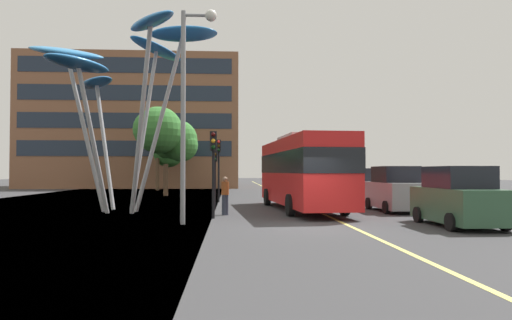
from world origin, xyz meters
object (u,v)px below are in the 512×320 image
Objects in this scene: red_bus at (302,169)px; traffic_light_island_mid at (219,157)px; traffic_light_kerb_far at (215,163)px; car_parked_near at (458,198)px; car_side_street at (334,183)px; street_lamp at (190,88)px; traffic_light_kerb_near at (213,155)px; leaf_sculpture at (122,63)px; pedestrian at (225,196)px; car_parked_mid at (395,190)px; car_parked_far at (352,187)px.

red_bus is 2.80× the size of traffic_light_island_mid.
car_parked_near is (8.90, -8.87, -1.39)m from traffic_light_kerb_far.
car_side_street is 0.57× the size of street_lamp.
traffic_light_kerb_near is 1.10× the size of traffic_light_kerb_far.
red_bus is 2.68× the size of car_parked_near.
leaf_sculpture reaches higher than traffic_light_kerb_far.
street_lamp is 4.67× the size of pedestrian.
traffic_light_kerb_near is at bearing -118.88° from car_side_street.
leaf_sculpture is 2.74× the size of traffic_light_kerb_near.
car_parked_far is at bearing 95.88° from car_parked_mid.
car_parked_mid is 0.93× the size of car_side_street.
car_parked_mid is at bearing -89.80° from car_side_street.
car_parked_near is 2.42× the size of pedestrian.
traffic_light_kerb_far is at bearing 162.37° from car_parked_mid.
pedestrian is at bearing -120.13° from car_side_street.
traffic_light_island_mid is 0.95× the size of car_parked_mid.
red_bus reaches higher than traffic_light_kerb_near.
pedestrian is at bearing 70.20° from street_lamp.
leaf_sculpture is 7.25m from traffic_light_kerb_near.
traffic_light_island_mid reaches higher than car_parked_mid.
traffic_light_kerb_far is 0.78× the size of car_parked_mid.
traffic_light_kerb_near reaches higher than car_side_street.
leaf_sculpture reaches higher than car_parked_far.
red_bus is at bearing 3.88° from leaf_sculpture.
street_lamp is (-9.48, -17.65, 3.98)m from car_side_street.
red_bus reaches higher than pedestrian.
red_bus is 4.64m from pedestrian.
traffic_light_island_mid is 8.66m from pedestrian.
traffic_light_island_mid is (-0.04, 10.00, 0.25)m from traffic_light_kerb_near.
pedestrian is at bearing -86.57° from traffic_light_island_mid.
traffic_light_kerb_far is at bearing 85.17° from street_lamp.
car_parked_near is at bearing -87.04° from car_parked_far.
traffic_light_kerb_near is 0.82× the size of car_parked_far.
street_lamp is (-5.08, -5.81, 2.97)m from red_bus.
car_side_street is (13.21, 12.44, -6.15)m from leaf_sculpture.
traffic_light_kerb_far is 13.39m from car_side_street.
red_bus is at bearing 122.60° from car_parked_near.
car_parked_near is 0.99× the size of car_parked_mid.
leaf_sculpture is 2.18× the size of car_side_street.
traffic_light_kerb_near is 0.87× the size of car_parked_near.
pedestrian is (0.60, -4.20, -1.52)m from traffic_light_kerb_far.
traffic_light_kerb_far reaches higher than car_parked_near.
pedestrian is (-8.23, -14.18, -0.19)m from car_side_street.
red_bus reaches higher than car_parked_far.
leaf_sculpture is 14.63m from car_parked_mid.
traffic_light_kerb_near is 0.91× the size of traffic_light_island_mid.
red_bus is at bearing -22.91° from traffic_light_kerb_far.
red_bus is 1.12× the size of leaf_sculpture.
car_side_street is at bearing 33.42° from traffic_light_island_mid.
street_lamp is at bearing -94.83° from traffic_light_kerb_far.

